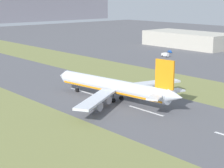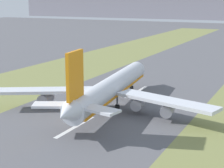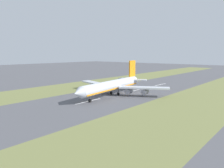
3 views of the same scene
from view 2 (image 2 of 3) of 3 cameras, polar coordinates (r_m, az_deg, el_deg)
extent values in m
plane|color=#56565B|center=(115.98, 0.82, -2.89)|extent=(800.00, 800.00, 0.00)
cube|color=olive|center=(140.68, -15.97, -0.57)|extent=(40.00, 600.00, 0.01)
cube|color=silver|center=(95.39, -5.60, -6.49)|extent=(1.20, 18.00, 0.01)
cube|color=silver|center=(129.59, 3.75, -1.22)|extent=(1.20, 18.00, 0.01)
cylinder|color=silver|center=(110.24, 0.00, -0.41)|extent=(13.28, 56.30, 6.00)
cone|color=silver|center=(138.84, 4.06, 2.35)|extent=(6.48, 5.73, 5.88)
cone|color=silver|center=(82.32, -6.98, -4.58)|extent=(5.84, 6.62, 5.10)
cube|color=orange|center=(110.63, 0.00, -1.24)|extent=(12.69, 54.04, 0.70)
cube|color=silver|center=(110.90, -9.81, -1.00)|extent=(28.19, 19.51, 0.90)
cube|color=silver|center=(99.41, 8.25, -2.56)|extent=(29.58, 13.06, 0.90)
cylinder|color=#93939E|center=(110.63, -5.09, -2.20)|extent=(3.80, 5.18, 3.20)
cylinder|color=#93939E|center=(111.50, -10.06, -2.23)|extent=(3.80, 5.18, 3.20)
cylinder|color=#93939E|center=(104.87, 3.96, -3.03)|extent=(3.80, 5.18, 3.20)
cylinder|color=#93939E|center=(99.74, 8.46, -3.98)|extent=(3.80, 5.18, 3.20)
cube|color=orange|center=(84.77, -5.66, 1.35)|extent=(1.84, 8.04, 11.00)
cube|color=silver|center=(88.92, -8.79, -3.17)|extent=(10.92, 8.28, 0.60)
cube|color=silver|center=(84.54, -2.14, -3.88)|extent=(10.63, 6.14, 0.60)
cylinder|color=#59595E|center=(130.88, 3.00, 0.06)|extent=(0.50, 0.50, 3.20)
cylinder|color=black|center=(131.24, 2.99, -0.63)|extent=(1.13, 1.90, 1.80)
cylinder|color=#59595E|center=(109.27, -1.80, -2.54)|extent=(0.50, 0.50, 3.20)
cylinder|color=black|center=(109.71, -1.79, -3.34)|extent=(1.13, 1.90, 1.80)
cylinder|color=#59595E|center=(107.61, 0.80, -2.77)|extent=(0.50, 0.50, 3.20)
cylinder|color=black|center=(108.06, 0.80, -3.59)|extent=(1.13, 1.90, 1.80)
camera|label=1|loc=(150.61, -72.20, 8.41)|focal=60.00mm
camera|label=3|loc=(234.17, -7.63, 11.25)|focal=35.00mm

